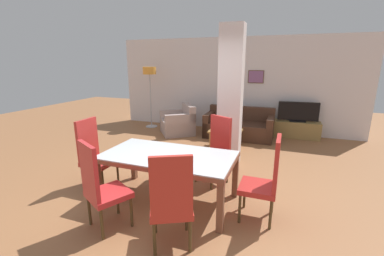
{
  "coord_description": "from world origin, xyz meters",
  "views": [
    {
      "loc": [
        1.53,
        -3.13,
        2.03
      ],
      "look_at": [
        0.0,
        0.99,
        0.88
      ],
      "focal_mm": 24.0,
      "sensor_mm": 36.0,
      "label": 1
    }
  ],
  "objects_px": {
    "dining_table": "(168,163)",
    "coffee_table": "(225,139)",
    "armchair": "(179,124)",
    "floor_lamp": "(150,76)",
    "dining_chair_near_right": "(171,200)",
    "dining_chair_head_right": "(266,178)",
    "sofa": "(239,127)",
    "tv_screen": "(298,112)",
    "dining_chair_head_left": "(94,152)",
    "bottle": "(222,124)",
    "dining_chair_near_left": "(100,185)",
    "dining_chair_far_right": "(216,148)",
    "tv_stand": "(296,130)"
  },
  "relations": [
    {
      "from": "dining_chair_head_left",
      "to": "dining_chair_near_left",
      "type": "relative_size",
      "value": 1.0
    },
    {
      "from": "sofa",
      "to": "armchair",
      "type": "distance_m",
      "value": 1.71
    },
    {
      "from": "dining_chair_near_left",
      "to": "tv_stand",
      "type": "distance_m",
      "value": 5.59
    },
    {
      "from": "armchair",
      "to": "dining_chair_far_right",
      "type": "bearing_deg",
      "value": 178.1
    },
    {
      "from": "bottle",
      "to": "coffee_table",
      "type": "bearing_deg",
      "value": -49.75
    },
    {
      "from": "dining_table",
      "to": "dining_chair_far_right",
      "type": "height_order",
      "value": "dining_chair_far_right"
    },
    {
      "from": "dining_table",
      "to": "tv_stand",
      "type": "xyz_separation_m",
      "value": [
        1.85,
        4.17,
        -0.37
      ]
    },
    {
      "from": "dining_chair_near_right",
      "to": "dining_chair_head_right",
      "type": "distance_m",
      "value": 1.28
    },
    {
      "from": "dining_chair_near_right",
      "to": "tv_screen",
      "type": "bearing_deg",
      "value": 47.57
    },
    {
      "from": "dining_chair_head_right",
      "to": "sofa",
      "type": "xyz_separation_m",
      "value": [
        -1.0,
        3.68,
        -0.31
      ]
    },
    {
      "from": "dining_chair_near_left",
      "to": "bottle",
      "type": "relative_size",
      "value": 4.65
    },
    {
      "from": "dining_chair_near_left",
      "to": "tv_screen",
      "type": "distance_m",
      "value": 5.58
    },
    {
      "from": "dining_table",
      "to": "floor_lamp",
      "type": "height_order",
      "value": "floor_lamp"
    },
    {
      "from": "dining_chair_near_right",
      "to": "floor_lamp",
      "type": "height_order",
      "value": "floor_lamp"
    },
    {
      "from": "dining_table",
      "to": "coffee_table",
      "type": "distance_m",
      "value": 2.69
    },
    {
      "from": "dining_table",
      "to": "bottle",
      "type": "xyz_separation_m",
      "value": [
        0.11,
        2.79,
        -0.06
      ]
    },
    {
      "from": "dining_chair_near_right",
      "to": "floor_lamp",
      "type": "distance_m",
      "value": 5.68
    },
    {
      "from": "dining_table",
      "to": "dining_chair_head_left",
      "type": "relative_size",
      "value": 1.67
    },
    {
      "from": "armchair",
      "to": "floor_lamp",
      "type": "relative_size",
      "value": 0.66
    },
    {
      "from": "dining_chair_far_right",
      "to": "tv_screen",
      "type": "bearing_deg",
      "value": -84.37
    },
    {
      "from": "dining_chair_near_left",
      "to": "coffee_table",
      "type": "relative_size",
      "value": 1.54
    },
    {
      "from": "dining_table",
      "to": "sofa",
      "type": "distance_m",
      "value": 3.71
    },
    {
      "from": "dining_chair_near_left",
      "to": "tv_screen",
      "type": "xyz_separation_m",
      "value": [
        2.32,
        5.07,
        0.12
      ]
    },
    {
      "from": "dining_chair_head_left",
      "to": "bottle",
      "type": "relative_size",
      "value": 4.65
    },
    {
      "from": "tv_stand",
      "to": "floor_lamp",
      "type": "distance_m",
      "value": 4.52
    },
    {
      "from": "dining_table",
      "to": "dining_chair_head_left",
      "type": "height_order",
      "value": "dining_chair_head_left"
    },
    {
      "from": "dining_chair_near_right",
      "to": "bottle",
      "type": "xyz_separation_m",
      "value": [
        -0.36,
        3.7,
        -0.05
      ]
    },
    {
      "from": "dining_table",
      "to": "tv_screen",
      "type": "bearing_deg",
      "value": 66.15
    },
    {
      "from": "dining_chair_near_right",
      "to": "armchair",
      "type": "xyz_separation_m",
      "value": [
        -1.79,
        4.35,
        -0.3
      ]
    },
    {
      "from": "bottle",
      "to": "tv_stand",
      "type": "xyz_separation_m",
      "value": [
        1.73,
        1.38,
        -0.31
      ]
    },
    {
      "from": "dining_chair_near_left",
      "to": "dining_table",
      "type": "bearing_deg",
      "value": 90.0
    },
    {
      "from": "dining_chair_head_right",
      "to": "coffee_table",
      "type": "height_order",
      "value": "dining_chair_head_right"
    },
    {
      "from": "dining_chair_far_right",
      "to": "sofa",
      "type": "bearing_deg",
      "value": -59.66
    },
    {
      "from": "coffee_table",
      "to": "tv_stand",
      "type": "height_order",
      "value": "tv_stand"
    },
    {
      "from": "dining_chair_head_left",
      "to": "tv_stand",
      "type": "bearing_deg",
      "value": 142.72
    },
    {
      "from": "dining_table",
      "to": "armchair",
      "type": "bearing_deg",
      "value": 111.0
    },
    {
      "from": "bottle",
      "to": "floor_lamp",
      "type": "bearing_deg",
      "value": 157.29
    },
    {
      "from": "armchair",
      "to": "tv_stand",
      "type": "relative_size",
      "value": 1.02
    },
    {
      "from": "dining_chair_head_right",
      "to": "dining_chair_near_left",
      "type": "distance_m",
      "value": 2.05
    },
    {
      "from": "dining_chair_near_right",
      "to": "sofa",
      "type": "relative_size",
      "value": 0.63
    },
    {
      "from": "dining_chair_far_right",
      "to": "coffee_table",
      "type": "xyz_separation_m",
      "value": [
        -0.24,
        1.77,
        -0.36
      ]
    },
    {
      "from": "dining_chair_far_right",
      "to": "bottle",
      "type": "relative_size",
      "value": 4.65
    },
    {
      "from": "dining_chair_near_right",
      "to": "coffee_table",
      "type": "distance_m",
      "value": 3.59
    },
    {
      "from": "dining_chair_head_right",
      "to": "armchair",
      "type": "relative_size",
      "value": 0.93
    },
    {
      "from": "dining_chair_head_left",
      "to": "floor_lamp",
      "type": "height_order",
      "value": "floor_lamp"
    },
    {
      "from": "sofa",
      "to": "dining_chair_head_right",
      "type": "bearing_deg",
      "value": 105.26
    },
    {
      "from": "tv_screen",
      "to": "floor_lamp",
      "type": "height_order",
      "value": "floor_lamp"
    },
    {
      "from": "dining_chair_head_right",
      "to": "dining_chair_near_left",
      "type": "xyz_separation_m",
      "value": [
        -1.84,
        -0.9,
        0.0
      ]
    },
    {
      "from": "coffee_table",
      "to": "dining_chair_near_left",
      "type": "bearing_deg",
      "value": -101.2
    },
    {
      "from": "dining_chair_near_left",
      "to": "armchair",
      "type": "relative_size",
      "value": 0.93
    }
  ]
}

